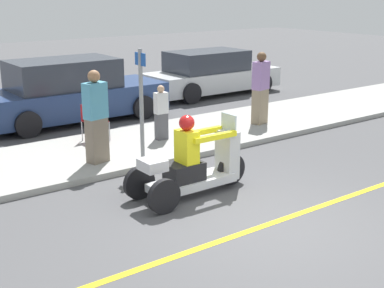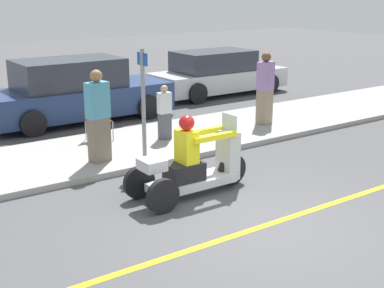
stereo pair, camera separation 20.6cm
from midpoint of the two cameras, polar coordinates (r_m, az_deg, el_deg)
ground_plane at (r=8.10m, az=7.00°, el=-8.66°), size 60.00×60.00×0.00m
lane_stripe at (r=8.02m, az=6.30°, el=-8.89°), size 24.00×0.12×0.01m
sidewalk_strip at (r=11.63m, az=-8.64°, el=-0.60°), size 28.00×2.80×0.12m
motorcycle_trike at (r=9.02m, az=-0.57°, el=-2.47°), size 2.25×0.85×1.42m
spectator_near_curb at (r=10.45m, az=-10.76°, el=2.68°), size 0.48×0.35×1.81m
spectator_with_child at (r=11.95m, az=-3.80°, el=3.26°), size 0.30×0.19×1.23m
spectator_mid_group at (r=13.41m, az=6.88°, el=5.79°), size 0.47×0.35×1.79m
folding_chair_curbside at (r=12.11m, az=-11.02°, el=2.73°), size 0.50×0.50×0.82m
parked_car_lot_far at (r=14.45m, az=-13.26°, el=5.37°), size 4.87×2.03×1.65m
parked_car_lot_left at (r=17.80m, az=1.66°, el=7.51°), size 4.62×1.94×1.44m
street_sign at (r=10.33m, az=-6.00°, el=4.57°), size 0.08×0.36×2.20m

